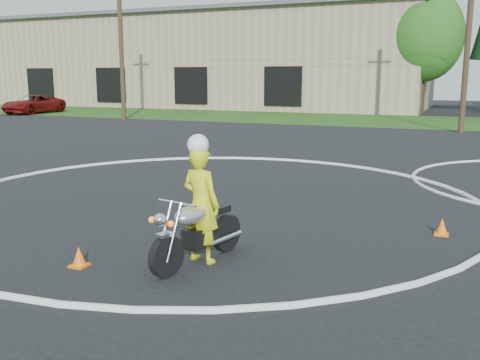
% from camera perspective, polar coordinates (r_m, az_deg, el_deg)
% --- Properties ---
extents(ground, '(120.00, 120.00, 0.00)m').
position_cam_1_polar(ground, '(9.70, -11.30, -5.59)').
color(ground, black).
rests_on(ground, ground).
extents(grass_strip, '(120.00, 10.00, 0.02)m').
position_cam_1_polar(grass_strip, '(35.15, 14.45, 6.20)').
color(grass_strip, '#1E4714').
rests_on(grass_strip, ground).
extents(course_markings, '(19.05, 19.05, 0.12)m').
position_cam_1_polar(course_markings, '(12.69, 8.22, -1.52)').
color(course_markings, silver).
rests_on(course_markings, ground).
extents(primary_motorcycle, '(0.81, 1.95, 1.04)m').
position_cam_1_polar(primary_motorcycle, '(7.90, -4.64, -5.44)').
color(primary_motorcycle, black).
rests_on(primary_motorcycle, ground).
extents(rider_primary_grp, '(0.71, 0.55, 1.92)m').
position_cam_1_polar(rider_primary_grp, '(7.90, -4.20, -2.24)').
color(rider_primary_grp, yellow).
rests_on(rider_primary_grp, ground).
extents(pickup_grp, '(2.31, 4.99, 1.39)m').
position_cam_1_polar(pickup_grp, '(43.38, -21.16, 7.56)').
color(pickup_grp, '#640C0B').
rests_on(pickup_grp, ground).
extents(warehouse, '(41.00, 17.00, 8.30)m').
position_cam_1_polar(warehouse, '(53.05, -3.02, 12.51)').
color(warehouse, tan).
rests_on(warehouse, ground).
extents(utility_poles, '(41.60, 1.12, 10.00)m').
position_cam_1_polar(utility_poles, '(28.74, 23.26, 15.04)').
color(utility_poles, '#473321').
rests_on(utility_poles, ground).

